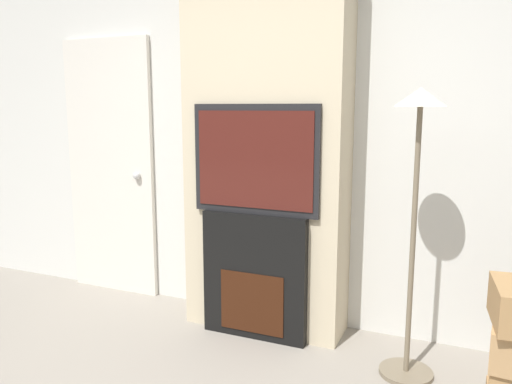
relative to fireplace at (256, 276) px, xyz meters
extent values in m
cube|color=silver|center=(0.00, 0.39, 0.93)|extent=(6.00, 0.06, 2.70)
cube|color=beige|center=(0.00, 0.18, 0.93)|extent=(1.09, 0.36, 2.70)
cube|color=black|center=(0.00, 0.00, 0.00)|extent=(0.72, 0.14, 0.84)
cube|color=#33160A|center=(0.00, -0.07, -0.17)|extent=(0.45, 0.01, 0.40)
cube|color=black|center=(0.00, 0.00, 0.78)|extent=(0.86, 0.06, 0.70)
cube|color=#471914|center=(0.00, -0.03, 0.78)|extent=(0.79, 0.01, 0.62)
cylinder|color=#726651|center=(1.00, -0.12, -0.41)|extent=(0.30, 0.30, 0.03)
cylinder|color=#726651|center=(1.00, -0.12, 0.36)|extent=(0.03, 0.03, 1.50)
cone|color=silver|center=(1.00, -0.12, 1.16)|extent=(0.28, 0.28, 0.10)
cube|color=silver|center=(-1.44, 0.34, 0.61)|extent=(0.82, 0.04, 2.06)
sphere|color=silver|center=(-1.16, 0.30, 0.57)|extent=(0.06, 0.06, 0.06)
camera|label=1|loc=(1.26, -2.91, 1.10)|focal=35.00mm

